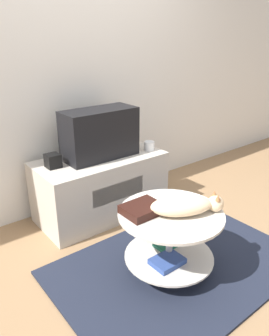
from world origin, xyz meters
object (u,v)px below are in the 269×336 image
(tv, at_px, (100,134))
(cat, at_px, (184,205))
(speaker, at_px, (53,161))
(dvd_box, at_px, (142,209))

(tv, relative_size, cat, 1.13)
(tv, height_order, speaker, tv)
(tv, distance_m, cat, 1.05)
(cat, bearing_deg, dvd_box, 167.75)
(speaker, bearing_deg, cat, -71.12)
(tv, xyz_separation_m, cat, (-0.06, -1.03, -0.21))
(speaker, distance_m, cat, 1.13)
(tv, height_order, cat, tv)
(dvd_box, bearing_deg, speaker, 100.61)
(speaker, xyz_separation_m, cat, (0.36, -1.07, -0.06))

